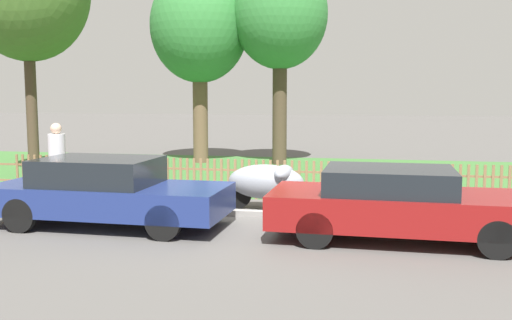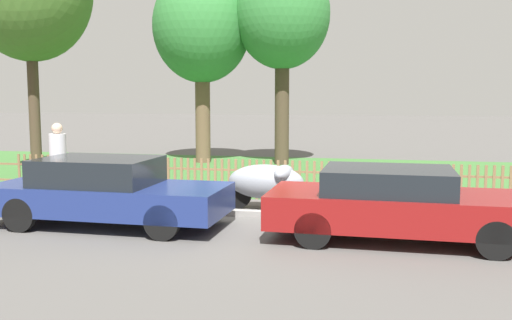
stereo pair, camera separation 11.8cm
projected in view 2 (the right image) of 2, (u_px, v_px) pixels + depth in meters
The scene contains 10 objects.
ground_plane at pixel (257, 218), 11.60m from camera, with size 120.00×120.00×0.00m, color #565451.
kerb_stone at pixel (258, 214), 11.69m from camera, with size 30.49×0.20×0.12m, color gray.
grass_strip at pixel (300, 174), 18.05m from camera, with size 30.49×9.24×0.01m, color #3D7033.
park_fence at pixel (275, 180), 13.51m from camera, with size 30.49×0.05×0.96m.
parked_car_black_saloon at pixel (107, 191), 10.81m from camera, with size 4.49×1.85×1.30m.
parked_car_navy_estate at pixel (398, 203), 9.69m from camera, with size 4.51×1.92×1.25m.
covered_motorcycle at pixel (268, 182), 12.32m from camera, with size 1.87×0.95×0.99m.
tree_behind_motorcycle at pixel (202, 28), 20.59m from camera, with size 3.55×3.55×7.01m.
tree_mid_park at pixel (282, 16), 19.96m from camera, with size 3.34×3.34×7.23m.
pedestrian_by_lamp at pixel (58, 158), 12.95m from camera, with size 0.43×0.42×1.86m.
Camera 2 is at (2.32, -11.15, 2.48)m, focal length 40.00 mm.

